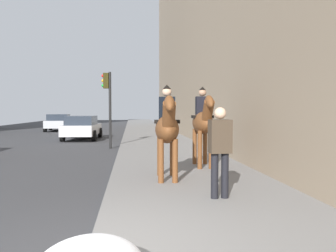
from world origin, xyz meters
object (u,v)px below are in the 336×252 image
mounted_horse_near (167,127)px  pedestrian_greeting (220,146)px  mounted_horse_far (203,122)px  traffic_light_near_curb (108,97)px  car_near_lane (82,127)px  car_mid_lane (59,122)px

mounted_horse_near → pedestrian_greeting: size_ratio=1.33×
mounted_horse_near → mounted_horse_far: size_ratio=0.96×
traffic_light_near_curb → mounted_horse_near: bearing=-166.6°
mounted_horse_near → traffic_light_near_curb: bearing=-163.7°
car_near_lane → car_mid_lane: size_ratio=1.11×
car_near_lane → car_mid_lane: (9.07, 3.19, -0.01)m
car_near_lane → car_mid_lane: bearing=21.5°
mounted_horse_near → pedestrian_greeting: bearing=26.3°
pedestrian_greeting → mounted_horse_near: bearing=19.2°
mounted_horse_near → car_mid_lane: bearing=-159.6°
car_mid_lane → car_near_lane: bearing=-163.4°
mounted_horse_far → pedestrian_greeting: 3.64m
mounted_horse_near → traffic_light_near_curb: 8.23m
mounted_horse_far → pedestrian_greeting: size_ratio=1.38×
car_mid_lane → pedestrian_greeting: bearing=-164.8°
car_mid_lane → traffic_light_near_curb: traffic_light_near_curb is taller
mounted_horse_far → car_near_lane: bearing=-154.8°
mounted_horse_near → mounted_horse_far: 2.15m
pedestrian_greeting → traffic_light_near_curb: size_ratio=0.48×
car_near_lane → traffic_light_near_curb: (-5.14, -1.88, 1.61)m
car_mid_lane → traffic_light_near_curb: size_ratio=1.16×
mounted_horse_near → car_near_lane: bearing=-161.0°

